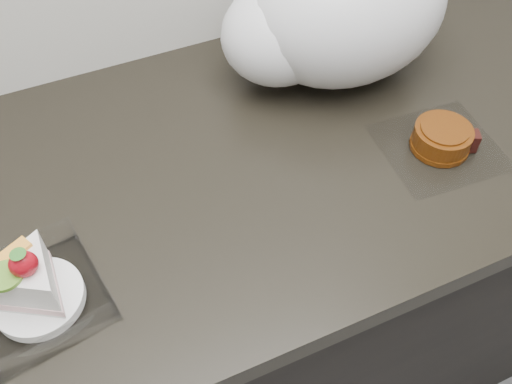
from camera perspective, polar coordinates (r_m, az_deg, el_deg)
name	(u,v)px	position (r m, az deg, el deg)	size (l,w,h in m)	color
counter	(216,310)	(1.26, -4.04, -11.66)	(2.04, 0.64, 0.90)	black
cake_tray	(34,290)	(0.77, -21.30, -9.13)	(0.18, 0.18, 0.12)	white
mooncake_wrap	(442,140)	(0.95, 18.13, 4.98)	(0.19, 0.18, 0.04)	white
plastic_bag	(334,11)	(0.99, 7.84, 17.52)	(0.41, 0.29, 0.32)	silver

